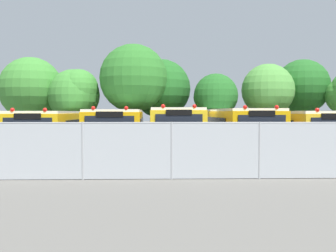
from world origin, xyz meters
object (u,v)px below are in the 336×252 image
object	(u,v)px
tree_1	(75,94)
school_bus_3	(234,129)
tree_2	(135,79)
school_bus_0	(59,131)
school_bus_4	(290,130)
school_bus_2	(174,129)
tree_6	(303,87)
school_bus_1	(118,130)
traffic_cone	(238,168)
tree_3	(163,88)
tree_5	(268,90)
tree_0	(31,88)
tree_4	(214,96)

from	to	relation	value
tree_1	school_bus_3	bearing A→B (deg)	-34.30
school_bus_3	tree_2	distance (m)	9.38
school_bus_0	school_bus_4	world-z (taller)	same
school_bus_0	tree_1	bearing A→B (deg)	-86.36
school_bus_2	tree_6	bearing A→B (deg)	-138.02
school_bus_1	school_bus_3	size ratio (longest dim) A/B	0.88
tree_1	traffic_cone	world-z (taller)	tree_1
tree_2	tree_1	bearing A→B (deg)	174.22
tree_1	tree_3	world-z (taller)	tree_3
tree_6	traffic_cone	xyz separation A→B (m)	(-8.52, -16.66, -4.09)
tree_5	school_bus_1	bearing A→B (deg)	-142.74
school_bus_1	tree_2	distance (m)	7.77
tree_0	tree_2	distance (m)	7.91
school_bus_4	tree_3	world-z (taller)	tree_3
tree_0	traffic_cone	bearing A→B (deg)	-50.87
school_bus_1	traffic_cone	world-z (taller)	school_bus_1
tree_1	school_bus_4	bearing A→B (deg)	-28.75
school_bus_1	tree_1	world-z (taller)	tree_1
school_bus_1	tree_5	world-z (taller)	tree_5
school_bus_1	school_bus_4	world-z (taller)	school_bus_1
school_bus_0	school_bus_3	bearing A→B (deg)	-178.80
traffic_cone	tree_3	bearing A→B (deg)	99.27
tree_2	tree_4	distance (m)	5.84
school_bus_0	school_bus_3	xyz separation A→B (m)	(9.72, 0.25, 0.06)
school_bus_3	tree_1	world-z (taller)	tree_1
school_bus_2	school_bus_3	xyz separation A→B (m)	(3.40, 0.19, -0.02)
school_bus_1	school_bus_3	distance (m)	6.47
tree_0	tree_4	distance (m)	13.54
tree_3	traffic_cone	bearing A→B (deg)	-80.73
school_bus_2	tree_5	world-z (taller)	tree_5
tree_0	tree_2	world-z (taller)	tree_2
school_bus_1	tree_4	size ratio (longest dim) A/B	2.00
school_bus_4	tree_2	bearing A→B (deg)	-37.22
school_bus_3	tree_0	bearing A→B (deg)	-30.50
tree_3	tree_5	size ratio (longest dim) A/B	1.07
school_bus_3	traffic_cone	distance (m)	7.58
school_bus_0	school_bus_2	size ratio (longest dim) A/B	1.03
tree_2	tree_4	xyz separation A→B (m)	(5.71, 0.21, -1.18)
school_bus_0	tree_5	size ratio (longest dim) A/B	1.89
school_bus_4	school_bus_2	bearing A→B (deg)	-0.96
tree_3	tree_4	world-z (taller)	tree_3
tree_3	tree_6	size ratio (longest dim) A/B	0.98
school_bus_1	school_bus_0	bearing A→B (deg)	-4.80
tree_5	school_bus_3	bearing A→B (deg)	-118.14
school_bus_0	tree_2	bearing A→B (deg)	-119.86
school_bus_3	tree_2	bearing A→B (deg)	-48.65
tree_6	tree_0	bearing A→B (deg)	-176.07
school_bus_1	tree_1	size ratio (longest dim) A/B	1.89
school_bus_3	tree_5	distance (m)	8.88
school_bus_4	tree_5	xyz separation A→B (m)	(0.93, 7.82, 2.64)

